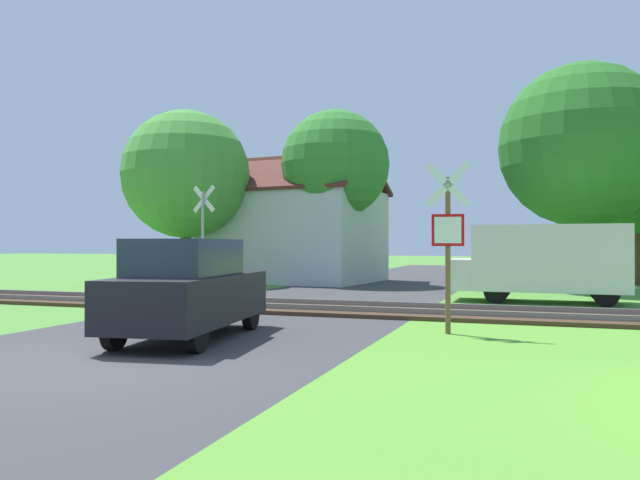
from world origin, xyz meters
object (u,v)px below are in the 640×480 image
tree_far (640,171)px  parked_car (189,289)px  house (294,234)px  tree_right (583,146)px  crossing_sign_far (203,232)px  tree_center (335,165)px  mail_truck (543,260)px  tree_left (186,175)px  stop_sign_near (448,236)px

tree_far → parked_car: size_ratio=1.75×
house → tree_right: bearing=-2.6°
crossing_sign_far → tree_right: (11.80, 6.62, 3.20)m
tree_center → mail_truck: size_ratio=1.49×
crossing_sign_far → tree_right: 13.90m
crossing_sign_far → parked_car: 9.24m
tree_center → parked_car: 15.99m
crossing_sign_far → tree_center: (2.20, 7.21, 2.98)m
tree_left → stop_sign_near: bearing=-42.1°
tree_right → parked_car: size_ratio=1.97×
crossing_sign_far → tree_far: bearing=47.0°
tree_left → tree_center: bearing=18.7°
tree_center → mail_truck: tree_center is taller
tree_right → parked_car: (-7.49, -14.71, -4.37)m
tree_center → stop_sign_near: bearing=-64.1°
parked_car → house: bearing=97.6°
stop_sign_near → tree_left: size_ratio=0.44×
tree_right → mail_truck: 6.80m
stop_sign_near → parked_car: size_ratio=0.78×
house → mail_truck: (10.51, -7.14, -0.92)m
tree_right → parked_car: 17.07m
tree_right → tree_far: (2.47, 4.21, -0.57)m
crossing_sign_far → parked_car: bearing=-52.1°
parked_car → mail_truck: bearing=49.8°
stop_sign_near → mail_truck: bearing=-111.2°
tree_right → tree_far: bearing=59.6°
tree_left → tree_far: bearing=17.4°
house → parked_car: house is taller
tree_center → mail_truck: 10.76m
parked_car → tree_left: bearing=113.8°
tree_left → mail_truck: 15.03m
tree_center → tree_left: tree_center is taller
house → crossing_sign_far: bearing=-82.9°
crossing_sign_far → mail_truck: (10.37, 1.33, -0.83)m
stop_sign_near → tree_right: bearing=-111.8°
tree_far → mail_truck: 10.84m
stop_sign_near → tree_left: bearing=-49.6°
tree_center → parked_car: bearing=-82.2°
crossing_sign_far → tree_left: (-3.76, 5.19, 2.55)m
tree_left → house: bearing=42.2°
stop_sign_near → tree_center: bearing=-71.6°
mail_truck → parked_car: (-6.06, -9.42, -0.34)m
stop_sign_near → parked_car: (-4.28, -2.11, -0.94)m
tree_right → tree_left: (-15.56, -1.43, -0.65)m
tree_center → parked_car: size_ratio=1.76×
stop_sign_near → tree_center: tree_center is taller
tree_center → tree_far: tree_center is taller
crossing_sign_far → tree_center: bearing=82.8°
house → tree_center: tree_center is taller
stop_sign_near → tree_center: 15.00m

